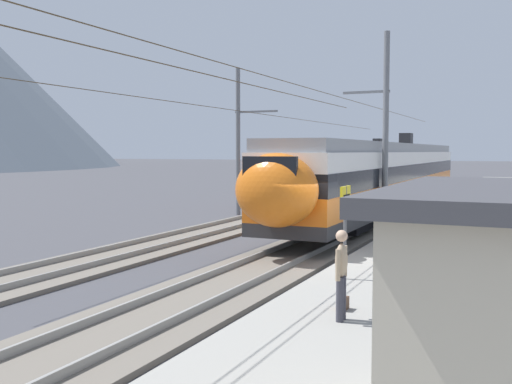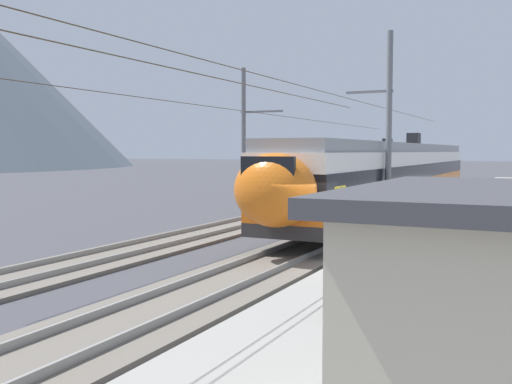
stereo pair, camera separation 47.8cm
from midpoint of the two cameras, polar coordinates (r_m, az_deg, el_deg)
name	(u,v)px [view 2 (the right image)]	position (r m, az deg, el deg)	size (l,w,h in m)	color
ground_plane	(319,267)	(17.87, 6.91, -7.18)	(400.00, 400.00, 0.00)	#424247
platform_slab	(507,278)	(16.90, 23.88, -7.59)	(120.00, 8.91, 0.31)	gray
track_near	(280,261)	(18.31, 3.06, -6.66)	(120.00, 3.00, 0.28)	#6B6359
track_far	(143,249)	(20.86, -10.21, -5.41)	(120.00, 3.00, 0.28)	#6B6359
train_near_platform	(393,174)	(32.41, 13.55, 1.71)	(32.40, 2.88, 4.27)	#2D2D30
train_far_track	(372,166)	(48.15, 11.40, 2.45)	(31.44, 2.96, 4.27)	#2D2D30
catenary_mast_mid	(386,131)	(24.31, 13.03, 5.73)	(40.88, 1.92, 8.20)	slate
catenary_mast_far_side	(246,139)	(31.68, -0.53, 5.12)	(40.88, 2.43, 7.88)	slate
platform_sign	(340,211)	(14.48, 9.08, -1.86)	(0.70, 0.08, 2.28)	#59595B
passenger_walking	(330,271)	(11.01, 8.39, -7.53)	(0.53, 0.22, 1.69)	#383842
handbag_beside_passenger	(333,304)	(11.94, 8.61, -10.63)	(0.32, 0.18, 0.38)	#472D1E
potted_plant_platform_edge	(435,224)	(22.55, 17.50, -2.92)	(0.63, 0.63, 0.87)	brown
potted_plant_by_shelter	(398,244)	(17.79, 14.36, -4.90)	(0.51, 0.51, 0.77)	brown
platform_shelter	(482,331)	(6.24, 23.13, -12.24)	(4.01, 2.33, 2.80)	#B7AD99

